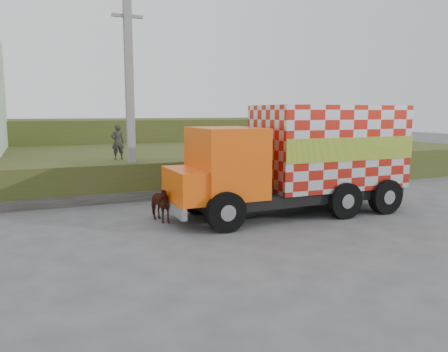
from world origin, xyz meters
name	(u,v)px	position (x,y,z in m)	size (l,w,h in m)	color
ground	(194,222)	(0.00, 0.00, 0.00)	(120.00, 120.00, 0.00)	#474749
embankment	(130,165)	(0.00, 10.00, 0.75)	(40.00, 12.00, 1.50)	#324B19
embankment_far	(98,139)	(0.00, 22.00, 1.50)	(40.00, 12.00, 3.00)	#324B19
retaining_strip	(109,198)	(-2.00, 4.20, 0.20)	(16.00, 0.50, 0.40)	#595651
utility_pole	(130,98)	(-1.00, 4.60, 4.08)	(1.20, 0.30, 8.00)	gray
cargo_truck	(301,158)	(3.89, -0.22, 1.93)	(8.44, 2.99, 3.75)	black
cow	(158,204)	(-1.02, 0.56, 0.58)	(0.62, 1.36, 1.15)	black
pedestrian	(118,142)	(-1.27, 6.11, 2.26)	(0.55, 0.36, 1.51)	#2C2927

